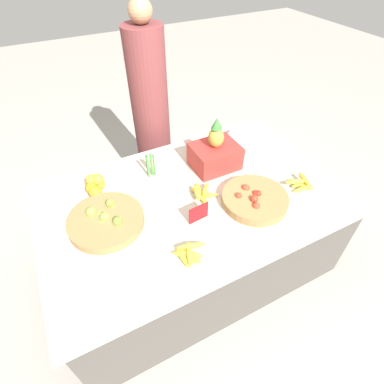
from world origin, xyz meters
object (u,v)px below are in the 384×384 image
lime_bowl (106,220)px  metal_bowl (250,142)px  tomato_basket (254,199)px  vendor_person (151,117)px  produce_crate (215,154)px  price_sign (199,213)px

lime_bowl → metal_bowl: 1.19m
tomato_basket → vendor_person: (-0.23, 1.10, 0.06)m
metal_bowl → produce_crate: produce_crate is taller
lime_bowl → price_sign: bearing=-24.0°
tomato_basket → metal_bowl: bearing=57.3°
produce_crate → vendor_person: (-0.20, 0.68, -0.01)m
metal_bowl → produce_crate: size_ratio=0.92×
lime_bowl → metal_bowl: lime_bowl is taller
tomato_basket → lime_bowl: bearing=164.1°
lime_bowl → produce_crate: 0.83m
metal_bowl → price_sign: bearing=-145.6°
price_sign → produce_crate: bearing=44.1°
tomato_basket → produce_crate: produce_crate is taller
metal_bowl → price_sign: price_sign is taller
lime_bowl → metal_bowl: size_ratio=1.24×
tomato_basket → vendor_person: vendor_person is taller
lime_bowl → tomato_basket: 0.88m
price_sign → produce_crate: (0.33, 0.39, 0.05)m
metal_bowl → vendor_person: bearing=132.7°
price_sign → lime_bowl: bearing=150.5°
vendor_person → metal_bowl: bearing=-47.3°
lime_bowl → vendor_person: (0.61, 0.86, 0.06)m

